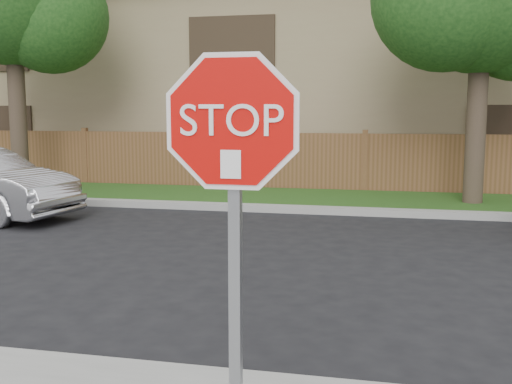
# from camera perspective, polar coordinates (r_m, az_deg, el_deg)

# --- Properties ---
(far_curb) EXTENTS (70.00, 0.30, 0.15)m
(far_curb) POSITION_cam_1_polar(r_m,az_deg,el_deg) (12.88, 9.72, -1.84)
(far_curb) COLOR gray
(far_curb) RESTS_ON ground
(grass_strip) EXTENTS (70.00, 3.00, 0.12)m
(grass_strip) POSITION_cam_1_polar(r_m,az_deg,el_deg) (14.51, 10.01, -0.82)
(grass_strip) COLOR #1E4714
(grass_strip) RESTS_ON ground
(fence) EXTENTS (70.00, 0.12, 1.60)m
(fence) POSITION_cam_1_polar(r_m,az_deg,el_deg) (16.01, 10.30, 2.64)
(fence) COLOR brown
(fence) RESTS_ON ground
(apartment_building) EXTENTS (35.20, 9.20, 7.20)m
(apartment_building) POSITION_cam_1_polar(r_m,az_deg,el_deg) (21.58, 11.01, 11.18)
(apartment_building) COLOR #94805C
(apartment_building) RESTS_ON ground
(stop_sign) EXTENTS (1.01, 0.13, 2.55)m
(stop_sign) POSITION_cam_1_polar(r_m,az_deg,el_deg) (3.18, -2.21, 0.92)
(stop_sign) COLOR gray
(stop_sign) RESTS_ON sidewalk_near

